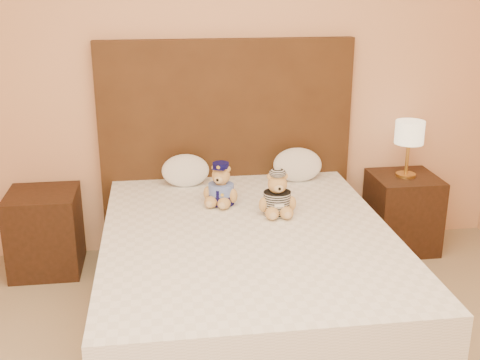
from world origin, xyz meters
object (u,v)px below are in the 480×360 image
Objects in this scene: nightstand_left at (45,232)px; lamp at (409,135)px; pillow_left at (185,169)px; nightstand_right at (402,212)px; bed at (248,275)px; teddy_prisoner at (277,193)px; teddy_police at (221,184)px; pillow_right at (298,163)px.

lamp is (2.50, 0.00, 0.57)m from nightstand_left.
nightstand_right is at bearing -1.11° from pillow_left.
bed is 5.00× the size of lamp.
nightstand_left is 2.56m from lamp.
teddy_prisoner is (1.46, -0.57, 0.41)m from nightstand_left.
bed and nightstand_right have the same top height.
lamp is 1.41m from teddy_police.
bed is 0.51m from teddy_prisoner.
pillow_right is at bearing 177.80° from nightstand_right.
pillow_left is at bearing 180.00° from pillow_right.
pillow_right is at bearing 67.31° from teddy_prisoner.
pillow_left is (0.95, 0.03, 0.39)m from nightstand_left.
nightstand_left is 1.72× the size of pillow_left.
pillow_left is at bearing 178.89° from lamp.
bed is at bearing -32.62° from nightstand_left.
teddy_police reaches higher than bed.
pillow_left is (-0.20, 0.39, -0.02)m from teddy_police.
lamp is at bearing 29.75° from teddy_prisoner.
lamp reaches higher than bed.
teddy_prisoner reaches higher than nightstand_right.
nightstand_right is at bearing 0.00° from lamp.
teddy_prisoner is 0.82× the size of pillow_left.
lamp is (-0.00, 0.00, 0.57)m from nightstand_right.
teddy_prisoner reaches higher than nightstand_left.
pillow_left is at bearing 140.90° from teddy_police.
pillow_right is at bearing 1.00° from nightstand_left.
nightstand_left is 1.02m from pillow_left.
pillow_left is at bearing 109.98° from bed.
pillow_right is (1.72, 0.03, 0.40)m from nightstand_left.
nightstand_right is 1.72× the size of pillow_left.
teddy_prisoner reaches higher than pillow_right.
teddy_prisoner is at bearing -113.64° from pillow_right.
teddy_police is at bearing -164.99° from nightstand_right.
teddy_police is at bearing 103.29° from bed.
pillow_right is (0.26, 0.60, -0.01)m from teddy_prisoner.
lamp reaches higher than teddy_police.
lamp is 1.56m from pillow_left.
nightstand_left is 1.61× the size of pillow_right.
lamp is 1.20m from teddy_prisoner.
teddy_prisoner is at bearing -151.20° from lamp.
pillow_left is (-0.51, 0.60, -0.02)m from teddy_prisoner.
bed is 7.59× the size of teddy_prisoner.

